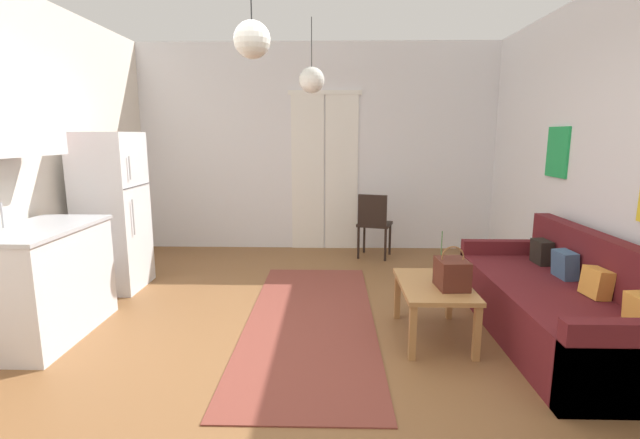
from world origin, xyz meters
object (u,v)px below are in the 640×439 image
Objects in this scene: couch at (561,307)px; coffee_table at (434,291)px; accent_chair at (374,222)px; pendant_lamp_far at (312,80)px; pendant_lamp_near at (252,39)px; refrigerator at (112,212)px; bamboo_vase at (440,268)px; handbag at (452,273)px.

couch is 2.48× the size of coffee_table.
pendant_lamp_far is at bearing 59.60° from accent_chair.
accent_chair is 1.05× the size of pendant_lamp_near.
accent_chair is at bearing 23.75° from refrigerator.
bamboo_vase is at bearing 170.80° from couch.
refrigerator is 2.00× the size of pendant_lamp_near.
couch is 1.28× the size of refrigerator.
pendant_lamp_far is (0.23, 2.49, 0.06)m from pendant_lamp_near.
pendant_lamp_far is at bearing 125.58° from bamboo_vase.
couch reaches higher than coffee_table.
pendant_lamp_near is (-1.39, -0.69, 1.59)m from handbag.
bamboo_vase is at bearing 33.98° from pendant_lamp_near.
handbag is 0.39× the size of accent_chair.
pendant_lamp_near is at bearing 89.33° from accent_chair.
pendant_lamp_far reaches higher than couch.
refrigerator is (-3.14, 1.16, 0.44)m from coffee_table.
pendant_lamp_far is at bearing 140.07° from couch.
couch is at bearing -9.20° from bamboo_vase.
bamboo_vase is 0.23m from handbag.
bamboo_vase reaches higher than handbag.
refrigerator is 2.07× the size of pendant_lamp_far.
handbag is 2.55m from accent_chair.
bamboo_vase is at bearing 115.28° from accent_chair.
coffee_table is at bearing -20.26° from refrigerator.
refrigerator is 3.16m from accent_chair.
couch is at bearing -1.52° from coffee_table.
refrigerator is 1.91× the size of accent_chair.
coffee_table is 0.52× the size of refrigerator.
pendant_lamp_far is (-2.06, 1.72, 1.94)m from couch.
pendant_lamp_near reaches higher than handbag.
couch is 2.44× the size of accent_chair.
pendant_lamp_near is (-2.29, -0.76, 1.88)m from couch.
pendant_lamp_far is at bearing 122.82° from handbag.
coffee_table is (-1.01, 0.03, 0.11)m from couch.
pendant_lamp_far is (-1.16, 1.80, 1.65)m from handbag.
pendant_lamp_near is (-1.02, -3.21, 1.66)m from accent_chair.
bamboo_vase is 0.49× the size of pendant_lamp_near.
handbag is 0.42× the size of pendant_lamp_far.
coffee_table is 1.07× the size of pendant_lamp_far.
refrigerator reaches higher than coffee_table.
pendant_lamp_far is at bearing 121.78° from coffee_table.
pendant_lamp_near is at bearing -146.02° from bamboo_vase.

